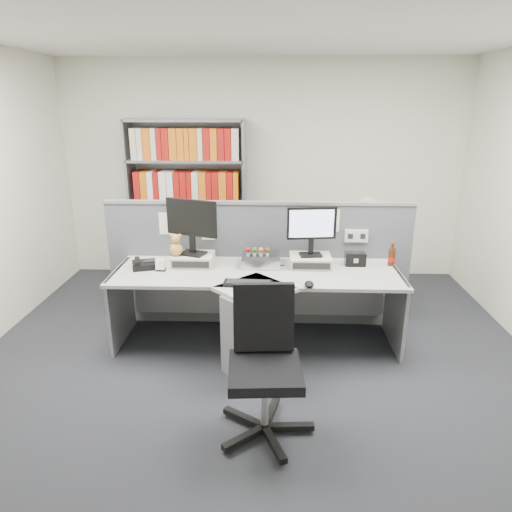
{
  "coord_description": "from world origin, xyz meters",
  "views": [
    {
      "loc": [
        0.14,
        -3.09,
        2.16
      ],
      "look_at": [
        0.0,
        0.65,
        0.92
      ],
      "focal_mm": 32.27,
      "sensor_mm": 36.0,
      "label": 1
    }
  ],
  "objects_px": {
    "speaker": "(355,259)",
    "cola_bottle": "(392,257)",
    "desk": "(256,308)",
    "desk_phone": "(144,264)",
    "shelving_unit": "(189,205)",
    "desk_calendar": "(161,266)",
    "filing_cabinet": "(363,267)",
    "monitor_left": "(192,222)",
    "desktop_pc": "(261,260)",
    "mouse": "(309,284)",
    "desk_fan": "(367,213)",
    "monitor_right": "(312,227)",
    "office_chair": "(264,359)",
    "keyboard": "(248,283)"
  },
  "relations": [
    {
      "from": "speaker",
      "to": "cola_bottle",
      "type": "xyz_separation_m",
      "value": [
        0.34,
        0.01,
        0.02
      ]
    },
    {
      "from": "desk",
      "to": "desk_phone",
      "type": "distance_m",
      "value": 1.12
    },
    {
      "from": "speaker",
      "to": "shelving_unit",
      "type": "height_order",
      "value": "shelving_unit"
    },
    {
      "from": "desk_calendar",
      "to": "cola_bottle",
      "type": "xyz_separation_m",
      "value": [
        2.13,
        0.23,
        0.04
      ]
    },
    {
      "from": "filing_cabinet",
      "to": "monitor_left",
      "type": "bearing_deg",
      "value": -150.62
    },
    {
      "from": "monitor_left",
      "to": "desktop_pc",
      "type": "relative_size",
      "value": 1.48
    },
    {
      "from": "mouse",
      "to": "desktop_pc",
      "type": "bearing_deg",
      "value": 127.79
    },
    {
      "from": "desk",
      "to": "desk_fan",
      "type": "relative_size",
      "value": 5.49
    },
    {
      "from": "monitor_right",
      "to": "speaker",
      "type": "relative_size",
      "value": 2.42
    },
    {
      "from": "desktop_pc",
      "to": "filing_cabinet",
      "type": "distance_m",
      "value": 1.6
    },
    {
      "from": "cola_bottle",
      "to": "speaker",
      "type": "bearing_deg",
      "value": -178.06
    },
    {
      "from": "desk_fan",
      "to": "office_chair",
      "type": "relative_size",
      "value": 0.47
    },
    {
      "from": "desk_phone",
      "to": "cola_bottle",
      "type": "height_order",
      "value": "cola_bottle"
    },
    {
      "from": "cola_bottle",
      "to": "desk_fan",
      "type": "distance_m",
      "value": 0.99
    },
    {
      "from": "speaker",
      "to": "desk_phone",
      "type": "bearing_deg",
      "value": -175.68
    },
    {
      "from": "monitor_right",
      "to": "desk_fan",
      "type": "bearing_deg",
      "value": 55.24
    },
    {
      "from": "monitor_left",
      "to": "filing_cabinet",
      "type": "xyz_separation_m",
      "value": [
        1.8,
        1.02,
        -0.78
      ]
    },
    {
      "from": "desktop_pc",
      "to": "filing_cabinet",
      "type": "relative_size",
      "value": 0.5
    },
    {
      "from": "mouse",
      "to": "office_chair",
      "type": "relative_size",
      "value": 0.12
    },
    {
      "from": "cola_bottle",
      "to": "filing_cabinet",
      "type": "distance_m",
      "value": 1.07
    },
    {
      "from": "monitor_right",
      "to": "speaker",
      "type": "xyz_separation_m",
      "value": [
        0.42,
        0.03,
        -0.31
      ]
    },
    {
      "from": "desk_calendar",
      "to": "desk_fan",
      "type": "bearing_deg",
      "value": 30.03
    },
    {
      "from": "desk_phone",
      "to": "cola_bottle",
      "type": "distance_m",
      "value": 2.31
    },
    {
      "from": "desk",
      "to": "mouse",
      "type": "xyz_separation_m",
      "value": [
        0.45,
        -0.14,
        0.29
      ]
    },
    {
      "from": "desk",
      "to": "desktop_pc",
      "type": "relative_size",
      "value": 7.39
    },
    {
      "from": "cola_bottle",
      "to": "filing_cabinet",
      "type": "xyz_separation_m",
      "value": [
        -0.06,
        0.97,
        -0.45
      ]
    },
    {
      "from": "office_chair",
      "to": "monitor_right",
      "type": "bearing_deg",
      "value": 73.65
    },
    {
      "from": "monitor_left",
      "to": "monitor_right",
      "type": "distance_m",
      "value": 1.1
    },
    {
      "from": "speaker",
      "to": "filing_cabinet",
      "type": "relative_size",
      "value": 0.27
    },
    {
      "from": "desktop_pc",
      "to": "desk_fan",
      "type": "xyz_separation_m",
      "value": [
        1.17,
        1.01,
        0.23
      ]
    },
    {
      "from": "mouse",
      "to": "filing_cabinet",
      "type": "bearing_deg",
      "value": 63.96
    },
    {
      "from": "cola_bottle",
      "to": "shelving_unit",
      "type": "relative_size",
      "value": 0.11
    },
    {
      "from": "desk",
      "to": "desk_phone",
      "type": "relative_size",
      "value": 9.99
    },
    {
      "from": "desk_phone",
      "to": "desk_calendar",
      "type": "distance_m",
      "value": 0.19
    },
    {
      "from": "keyboard",
      "to": "desk_calendar",
      "type": "relative_size",
      "value": 3.84
    },
    {
      "from": "desk_calendar",
      "to": "cola_bottle",
      "type": "relative_size",
      "value": 0.49
    },
    {
      "from": "desk",
      "to": "speaker",
      "type": "bearing_deg",
      "value": 24.38
    },
    {
      "from": "keyboard",
      "to": "shelving_unit",
      "type": "height_order",
      "value": "shelving_unit"
    },
    {
      "from": "desk_fan",
      "to": "desk_phone",
      "type": "bearing_deg",
      "value": -153.25
    },
    {
      "from": "speaker",
      "to": "cola_bottle",
      "type": "distance_m",
      "value": 0.34
    },
    {
      "from": "monitor_right",
      "to": "office_chair",
      "type": "height_order",
      "value": "monitor_right"
    },
    {
      "from": "monitor_right",
      "to": "desk_fan",
      "type": "relative_size",
      "value": 0.97
    },
    {
      "from": "desk_phone",
      "to": "filing_cabinet",
      "type": "distance_m",
      "value": 2.55
    },
    {
      "from": "shelving_unit",
      "to": "cola_bottle",
      "type": "bearing_deg",
      "value": -33.41
    },
    {
      "from": "speaker",
      "to": "cola_bottle",
      "type": "relative_size",
      "value": 0.86
    },
    {
      "from": "desktop_pc",
      "to": "desk_phone",
      "type": "bearing_deg",
      "value": -173.3
    },
    {
      "from": "monitor_right",
      "to": "desktop_pc",
      "type": "height_order",
      "value": "monitor_right"
    },
    {
      "from": "mouse",
      "to": "shelving_unit",
      "type": "bearing_deg",
      "value": 124.13
    },
    {
      "from": "desk",
      "to": "desk_calendar",
      "type": "bearing_deg",
      "value": 167.02
    },
    {
      "from": "monitor_right",
      "to": "desk_calendar",
      "type": "distance_m",
      "value": 1.42
    }
  ]
}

